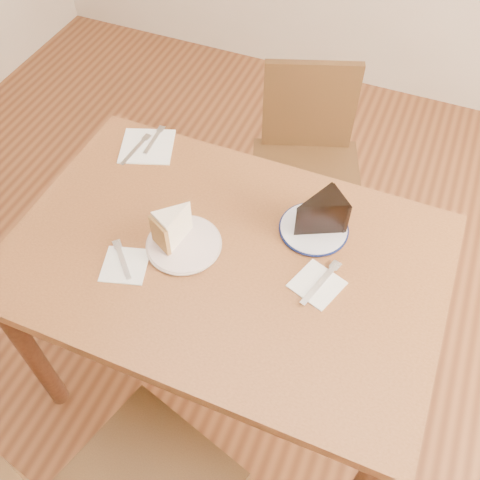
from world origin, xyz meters
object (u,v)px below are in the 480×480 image
object	(u,v)px
plate_cream	(184,244)
plate_navy	(314,229)
chocolate_cake	(316,216)
table	(226,275)
carrot_cake	(177,225)
chair_far	(306,166)

from	to	relation	value
plate_cream	plate_navy	bearing A→B (deg)	31.22
plate_cream	chocolate_cake	distance (m)	0.38
table	carrot_cake	bearing A→B (deg)	-179.35
plate_navy	carrot_cake	distance (m)	0.39
chair_far	table	bearing A→B (deg)	67.76
chair_far	plate_navy	distance (m)	0.63
table	plate_cream	size ratio (longest dim) A/B	5.93
plate_cream	carrot_cake	distance (m)	0.06
chair_far	plate_navy	world-z (taller)	chair_far
plate_navy	chocolate_cake	size ratio (longest dim) A/B	1.44
table	chocolate_cake	xyz separation A→B (m)	(0.20, 0.18, 0.16)
plate_cream	chocolate_cake	bearing A→B (deg)	30.88
table	chocolate_cake	distance (m)	0.31
plate_cream	carrot_cake	world-z (taller)	carrot_cake
table	carrot_cake	world-z (taller)	carrot_cake
table	plate_navy	distance (m)	0.29
carrot_cake	chocolate_cake	world-z (taller)	chocolate_cake
table	plate_cream	bearing A→B (deg)	-172.27
chair_far	plate_navy	bearing A→B (deg)	87.91
plate_navy	carrot_cake	size ratio (longest dim) A/B	1.86
plate_cream	carrot_cake	bearing A→B (deg)	149.41
plate_navy	carrot_cake	world-z (taller)	carrot_cake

